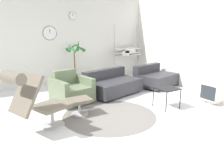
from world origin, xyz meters
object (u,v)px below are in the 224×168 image
potted_plant (75,63)px  shelf_unit (127,52)px  lounge_chair (34,97)px  armchair_red (71,91)px  couch_second (155,79)px  couch_low (112,85)px  crt_television (214,92)px  ottoman (79,103)px  side_table (167,90)px

potted_plant → shelf_unit: shelf_unit is taller
lounge_chair → armchair_red: (1.09, 1.21, -0.35)m
potted_plant → couch_second: bearing=-33.6°
lounge_chair → couch_low: (2.33, 1.33, -0.40)m
couch_second → potted_plant: 2.55m
crt_television → shelf_unit: 3.57m
ottoman → potted_plant: 2.56m
armchair_red → lounge_chair: bearing=37.9°
lounge_chair → side_table: size_ratio=2.50×
crt_television → shelf_unit: bearing=2.4°
potted_plant → shelf_unit: size_ratio=0.75×
ottoman → couch_second: size_ratio=0.35×
side_table → crt_television: (1.21, -0.36, -0.15)m
side_table → crt_television: bearing=-16.6°
couch_low → shelf_unit: (1.55, 1.57, 0.71)m
side_table → ottoman: bearing=161.7°
couch_second → potted_plant: (-2.09, 1.39, 0.47)m
lounge_chair → potted_plant: potted_plant is taller
armchair_red → crt_television: 3.46m
armchair_red → crt_television: size_ratio=1.87×
lounge_chair → couch_second: size_ratio=0.85×
crt_television → lounge_chair: bearing=81.3°
armchair_red → side_table: armchair_red is taller
lounge_chair → ottoman: 1.10m
crt_television → shelf_unit: (-0.16, 3.50, 0.69)m
potted_plant → shelf_unit: bearing=4.1°
ottoman → crt_television: crt_television is taller
couch_second → couch_low: bearing=-13.2°
lounge_chair → potted_plant: (1.80, 2.75, 0.08)m
shelf_unit → potted_plant: bearing=-175.9°
couch_low → lounge_chair: bearing=15.4°
couch_low → ottoman: bearing=20.3°
crt_television → potted_plant: potted_plant is taller
side_table → shelf_unit: size_ratio=0.24×
side_table → shelf_unit: 3.35m
crt_television → potted_plant: size_ratio=0.36×
couch_second → potted_plant: potted_plant is taller
ottoman → side_table: 1.98m
couch_second → potted_plant: bearing=-48.0°
armchair_red → crt_television: (2.95, -1.81, -0.02)m
lounge_chair → crt_television: bearing=59.9°
lounge_chair → couch_second: bearing=87.6°
couch_low → side_table: size_ratio=3.57×
ottoman → armchair_red: armchair_red is taller
couch_second → side_table: size_ratio=2.95×
couch_low → crt_television: couch_low is taller
couch_low → side_table: couch_low is taller
armchair_red → shelf_unit: 3.33m
lounge_chair → couch_low: bearing=98.1°
couch_low → crt_television: 2.58m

